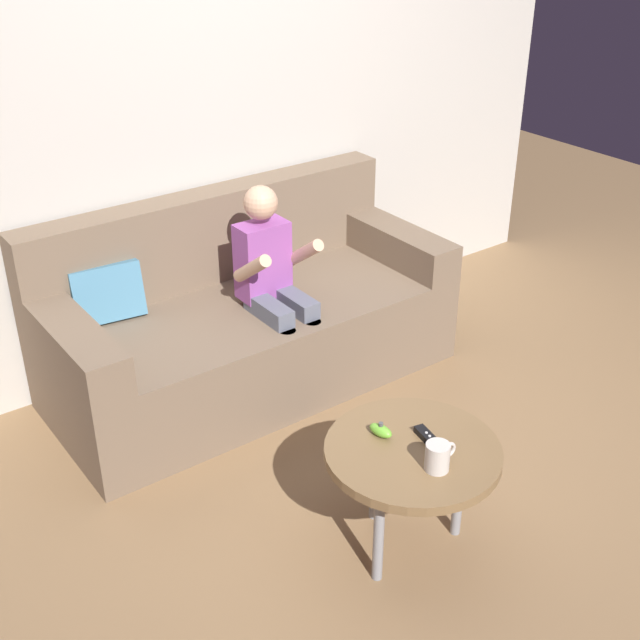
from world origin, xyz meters
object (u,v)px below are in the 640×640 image
Objects in this scene: game_remote_black_near_edge at (429,439)px; coffee_mug at (438,456)px; person_seated_on_couch at (274,282)px; nunchuk_lime at (381,430)px; coffee_table at (412,457)px; couch at (244,321)px.

game_remote_black_near_edge is 1.22× the size of coffee_mug.
person_seated_on_couch is 1.26m from coffee_mug.
nunchuk_lime is (-0.24, -1.00, -0.10)m from person_seated_on_couch.
coffee_mug reaches higher than coffee_table.
couch is 15.47× the size of coffee_mug.
person_seated_on_couch is at bearing -72.46° from couch.
person_seated_on_couch reaches higher than couch.
couch is 1.91× the size of person_seated_on_couch.
person_seated_on_couch is at bearing 83.49° from game_remote_black_near_edge.
game_remote_black_near_edge is at bearing -8.63° from coffee_table.
person_seated_on_couch is 6.62× the size of game_remote_black_near_edge.
person_seated_on_couch is 8.10× the size of coffee_mug.
couch is at bearing 84.01° from coffee_table.
person_seated_on_couch is (0.06, -0.18, 0.25)m from couch.
coffee_mug is (-0.20, -1.24, -0.07)m from person_seated_on_couch.
coffee_mug is at bearing -82.33° from nunchuk_lime.
couch is 1.31m from game_remote_black_near_edge.
nunchuk_lime is at bearing 131.09° from game_remote_black_near_edge.
nunchuk_lime is at bearing 97.67° from coffee_mug.
game_remote_black_near_edge is (-0.13, -1.12, -0.11)m from person_seated_on_couch.
coffee_table is 5.02× the size of coffee_mug.
person_seated_on_couch is at bearing 76.73° from nunchuk_lime.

